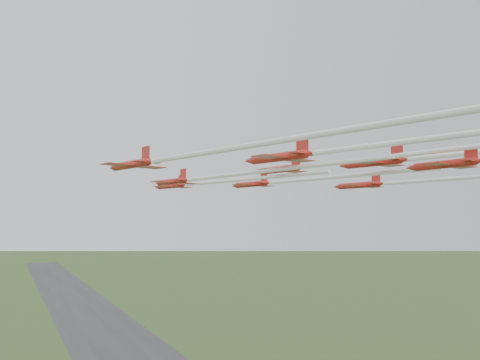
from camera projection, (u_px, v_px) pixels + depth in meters
name	position (u px, v px, depth m)	size (l,w,h in m)	color
runway	(93.00, 318.00, 272.86)	(38.00, 900.00, 0.04)	#2F2F31
jet_lead	(202.00, 183.00, 96.43)	(16.97, 41.28, 2.38)	red
jet_row2_left	(213.00, 177.00, 80.04)	(16.34, 46.22, 2.37)	red
jet_row2_right	(286.00, 181.00, 96.63)	(16.18, 43.98, 2.64)	red
jet_row3_left	(219.00, 150.00, 58.49)	(24.59, 65.11, 2.65)	red
jet_row3_mid	(336.00, 163.00, 73.89)	(16.25, 48.81, 2.58)	red
jet_row3_right	(445.00, 179.00, 87.12)	(21.13, 64.88, 2.79)	red
jet_row4_left	(359.00, 147.00, 59.59)	(21.00, 50.80, 2.81)	red
jet_row4_right	(425.00, 157.00, 73.73)	(16.55, 42.81, 2.90)	red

